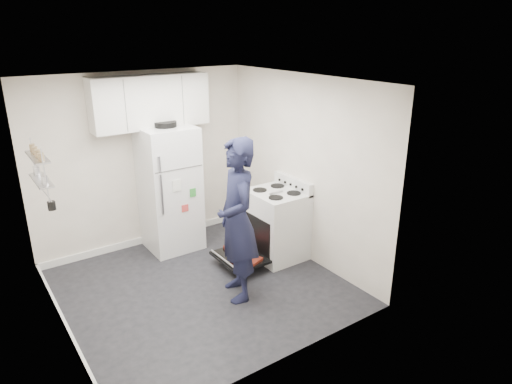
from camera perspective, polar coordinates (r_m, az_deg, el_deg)
room at (r=5.30m, az=-7.84°, el=-0.47°), size 3.21×3.21×2.51m
electric_range at (r=6.31m, az=2.45°, el=-4.13°), size 0.66×0.76×1.10m
open_oven_door at (r=6.16m, az=-1.98°, el=-7.69°), size 0.55×0.70×0.22m
refrigerator at (r=6.55m, az=-10.73°, el=0.44°), size 0.72×0.74×1.85m
upper_cabinets at (r=6.38m, az=-13.08°, el=10.95°), size 1.60×0.33×0.70m
wall_shelf_rack at (r=5.15m, az=-25.42°, el=2.63°), size 0.14×0.60×0.61m
person at (r=5.20m, az=-2.37°, el=-3.60°), size 0.64×0.80×1.93m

